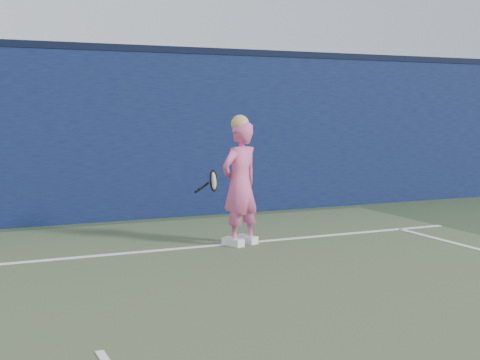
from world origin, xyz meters
name	(u,v)px	position (x,y,z in m)	size (l,w,h in m)	color
backstop_wall	(13,138)	(0.00, 6.50, 1.25)	(24.00, 0.40, 2.50)	#0D103C
wall_cap	(10,44)	(0.00, 6.50, 2.55)	(24.00, 0.42, 0.10)	black
player	(240,183)	(2.36, 3.95, 0.76)	(0.64, 0.54, 1.59)	#EA5B95
racket	(212,181)	(2.18, 4.38, 0.75)	(0.44, 0.35, 0.28)	black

